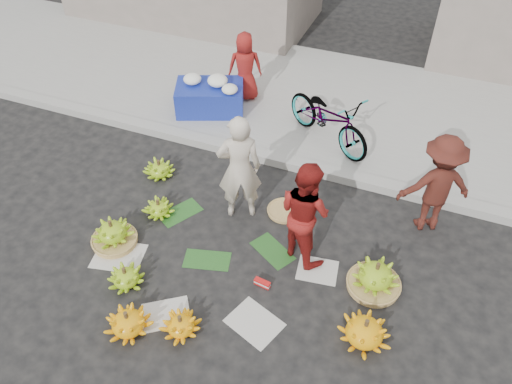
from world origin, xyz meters
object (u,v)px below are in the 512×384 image
at_px(bicycle, 329,117).
at_px(flower_table, 210,96).
at_px(vendor_cream, 239,168).
at_px(banana_bunch_4, 365,331).
at_px(banana_bunch_0, 113,234).

bearing_deg(bicycle, flower_table, 117.83).
bearing_deg(flower_table, bicycle, -25.55).
height_order(vendor_cream, flower_table, vendor_cream).
relative_size(banana_bunch_4, vendor_cream, 0.42).
relative_size(banana_bunch_4, bicycle, 0.39).
relative_size(banana_bunch_0, bicycle, 0.37).
bearing_deg(banana_bunch_4, bicycle, 112.60).
relative_size(flower_table, bicycle, 0.77).
height_order(banana_bunch_0, flower_table, flower_table).
bearing_deg(banana_bunch_4, flower_table, 135.66).
bearing_deg(banana_bunch_0, flower_table, 92.02).
height_order(banana_bunch_0, banana_bunch_4, banana_bunch_0).
height_order(banana_bunch_4, flower_table, flower_table).
xyz_separation_m(banana_bunch_0, vendor_cream, (1.45, 1.26, 0.69)).
xyz_separation_m(banana_bunch_0, bicycle, (2.21, 3.37, 0.43)).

